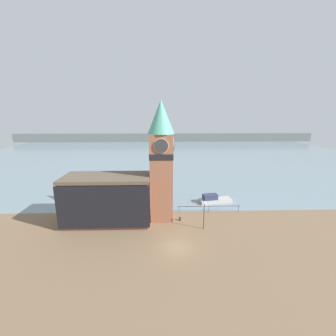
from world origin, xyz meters
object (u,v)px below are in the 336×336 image
pier_building (108,199)px  lamp_post (204,210)px  boat_near (214,199)px  mooring_bollard_near (180,218)px  clock_tower (161,159)px

pier_building → lamp_post: 15.22m
boat_near → mooring_bollard_near: size_ratio=10.19×
clock_tower → boat_near: clock_tower is taller
clock_tower → mooring_bollard_near: (2.99, -0.99, -9.82)m
boat_near → mooring_bollard_near: 10.42m
pier_building → mooring_bollard_near: bearing=-0.2°
boat_near → lamp_post: (-3.92, -10.33, 2.41)m
pier_building → lamp_post: (14.91, -2.92, -0.81)m
pier_building → mooring_bollard_near: 12.09m
pier_building → mooring_bollard_near: pier_building is taller
clock_tower → lamp_post: clock_tower is taller
pier_building → lamp_post: pier_building is taller
pier_building → mooring_bollard_near: (11.58, -0.05, -3.50)m
lamp_post → clock_tower: bearing=148.6°
clock_tower → mooring_bollard_near: clock_tower is taller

